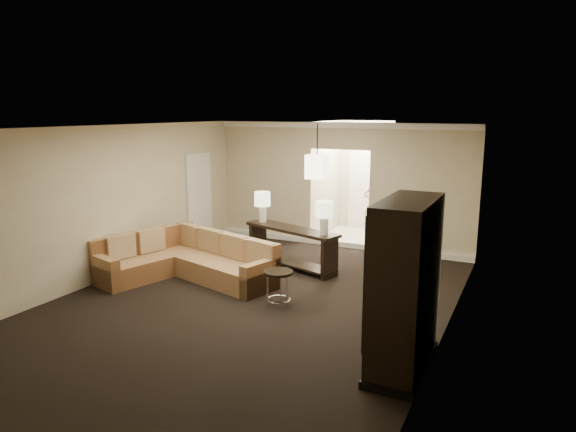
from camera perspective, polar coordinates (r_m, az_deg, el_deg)
The scene contains 19 objects.
ground at distance 8.42m, azimuth -4.16°, elevation -9.64°, with size 8.00×8.00×0.00m, color black.
wall_back at distance 11.60m, azimuth 5.71°, elevation 3.41°, with size 6.00×0.04×2.80m, color #C8B297.
wall_front at distance 5.12m, azimuth -27.75°, elevation -8.63°, with size 6.00×0.04×2.80m, color #C8B297.
wall_left at distance 9.86m, azimuth -19.55°, elevation 1.32°, with size 0.04×8.00×2.80m, color #C8B297.
wall_right at distance 7.04m, azimuth 17.32°, elevation -2.49°, with size 0.04×8.00×2.80m, color #C8B297.
ceiling at distance 7.85m, azimuth -4.47°, elevation 9.76°, with size 6.00×8.00×0.02m, color white.
crown_molding at distance 11.44m, azimuth 5.76°, elevation 9.99°, with size 6.00×0.10×0.12m, color white.
baseboard at distance 11.82m, azimuth 5.49°, elevation -3.06°, with size 6.00×0.10×0.12m, color white.
side_door at distance 11.99m, azimuth -9.82°, elevation 1.88°, with size 0.05×0.90×2.10m, color white.
foyer at distance 12.87m, azimuth 7.79°, elevation 3.73°, with size 1.44×2.02×2.80m.
sectional_sofa at distance 9.69m, azimuth -11.16°, elevation -4.89°, with size 3.24×2.35×0.83m.
coffee_table at distance 9.72m, azimuth -6.90°, elevation -5.61°, with size 0.99×0.99×0.37m.
console_table at distance 10.06m, azimuth 0.39°, elevation -3.15°, with size 2.15×1.07×0.81m.
armoire at distance 6.24m, azimuth 12.78°, elevation -7.98°, with size 0.62×1.44×2.07m.
drink_table at distance 8.16m, azimuth -1.07°, elevation -7.23°, with size 0.46×0.46×0.58m.
table_lamp_left at distance 10.45m, azimuth -2.87°, elevation 1.56°, with size 0.32×0.32×0.62m.
table_lamp_right at distance 9.38m, azimuth 4.04°, elevation 0.37°, with size 0.32×0.32×0.62m.
pendant_light at distance 10.33m, azimuth 3.24°, elevation 5.52°, with size 0.38×0.38×1.09m.
person at distance 12.75m, azimuth 9.58°, elevation 1.62°, with size 0.63×0.42×1.73m, color beige.
Camera 1 is at (3.97, -6.77, 3.06)m, focal length 32.00 mm.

